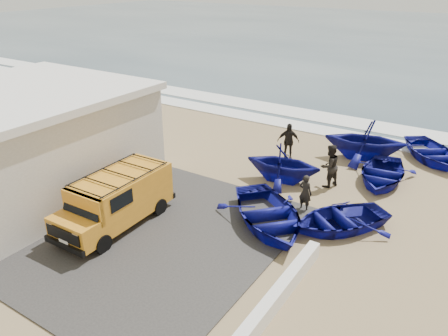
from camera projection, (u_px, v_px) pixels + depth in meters
The scene contains 17 objects.
ground at pixel (194, 214), 17.10m from camera, with size 160.00×160.00×0.00m, color #998159.
slab at pixel (120, 222), 16.54m from camera, with size 12.00×10.00×0.05m, color #3A3835.
ocean at pixel (436, 40), 59.95m from camera, with size 180.00×88.00×0.01m, color #385166.
surf_line at pixel (312, 128), 26.27m from camera, with size 180.00×1.60×0.06m, color white.
surf_wash at pixel (327, 118), 28.19m from camera, with size 180.00×2.20×0.04m, color white.
building at pixel (20, 141), 18.37m from camera, with size 8.40×9.40×4.30m.
parapet at pixel (273, 301), 12.22m from camera, with size 0.35×6.00×0.55m, color silver.
van at pixel (117, 198), 16.03m from camera, with size 1.97×4.74×2.02m.
boat_near_left at pixel (268, 215), 16.16m from camera, with size 3.25×4.56×0.94m, color navy.
boat_near_right at pixel (339, 219), 16.02m from camera, with size 2.72×3.81×0.79m, color navy.
boat_mid_left at pixel (283, 163), 19.44m from camera, with size 2.89×3.35×1.76m, color navy.
boat_mid_right at pixel (382, 173), 19.58m from camera, with size 2.84×3.97×0.82m, color navy.
boat_far_left at pixel (365, 139), 21.75m from camera, with size 3.36×3.89×2.05m, color navy.
boat_far_right at pixel (431, 152), 21.86m from camera, with size 2.93×4.11×0.85m, color navy.
fisherman_front at pixel (305, 193), 17.14m from camera, with size 0.55×0.36×1.52m, color black.
fisherman_middle at pixel (329, 166), 18.96m from camera, with size 0.94×0.73×1.93m, color black.
fisherman_back at pixel (288, 141), 21.78m from camera, with size 1.09×0.45×1.86m, color black.
Camera 1 is at (9.02, -11.80, 8.74)m, focal length 35.00 mm.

